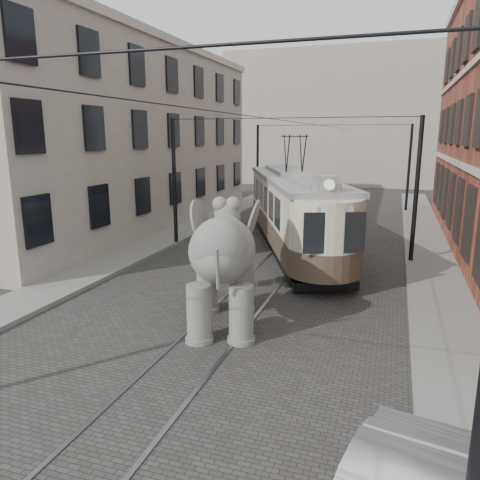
% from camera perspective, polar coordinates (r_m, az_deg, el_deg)
% --- Properties ---
extents(ground, '(120.00, 120.00, 0.00)m').
position_cam_1_polar(ground, '(15.44, 1.05, -6.96)').
color(ground, '#3B3836').
extents(tram_rails, '(1.54, 80.00, 0.02)m').
position_cam_1_polar(tram_rails, '(15.43, 1.05, -6.92)').
color(tram_rails, slate).
rests_on(tram_rails, ground).
extents(sidewalk_right, '(2.00, 60.00, 0.15)m').
position_cam_1_polar(sidewalk_right, '(14.88, 23.94, -8.58)').
color(sidewalk_right, slate).
rests_on(sidewalk_right, ground).
extents(sidewalk_left, '(2.00, 60.00, 0.15)m').
position_cam_1_polar(sidewalk_left, '(18.34, -18.76, -4.20)').
color(sidewalk_left, slate).
rests_on(sidewalk_left, ground).
extents(stucco_building, '(7.00, 24.00, 10.00)m').
position_cam_1_polar(stucco_building, '(28.38, -14.54, 11.94)').
color(stucco_building, gray).
rests_on(stucco_building, ground).
extents(distant_block, '(28.00, 10.00, 14.00)m').
position_cam_1_polar(distant_block, '(54.07, 14.35, 14.27)').
color(distant_block, gray).
rests_on(distant_block, ground).
extents(catenary, '(11.00, 30.20, 6.00)m').
position_cam_1_polar(catenary, '(19.53, 4.96, 6.21)').
color(catenary, black).
rests_on(catenary, ground).
extents(tram, '(7.51, 13.24, 5.24)m').
position_cam_1_polar(tram, '(21.55, 6.63, 5.77)').
color(tram, beige).
rests_on(tram, ground).
extents(elephant, '(4.53, 6.19, 3.40)m').
position_cam_1_polar(elephant, '(12.67, -2.17, -3.34)').
color(elephant, slate).
rests_on(elephant, ground).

